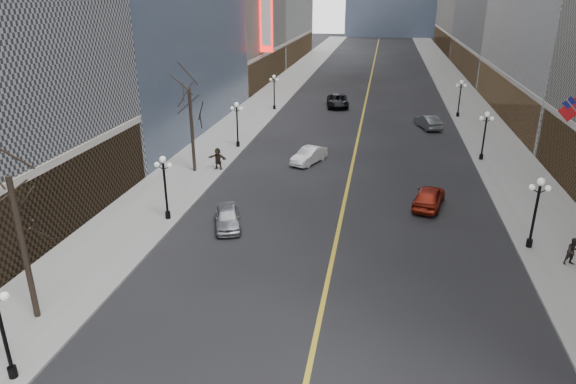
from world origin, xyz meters
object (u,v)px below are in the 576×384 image
at_px(streetlamp_west_3, 274,88).
at_px(car_nb_near, 227,217).
at_px(streetlamp_west_0, 0,320).
at_px(streetlamp_west_1, 165,181).
at_px(car_nb_mid, 309,155).
at_px(streetlamp_east_2, 485,131).
at_px(streetlamp_east_3, 460,95).
at_px(car_sb_mid, 429,197).
at_px(car_sb_far, 428,122).
at_px(streetlamp_east_1, 536,206).
at_px(streetlamp_west_2, 237,120).
at_px(car_nb_far, 338,101).

bearing_deg(streetlamp_west_3, car_nb_near, -83.10).
xyz_separation_m(streetlamp_west_0, streetlamp_west_3, (0.00, 52.00, 0.00)).
relative_size(streetlamp_west_1, car_nb_mid, 1.02).
xyz_separation_m(streetlamp_east_2, streetlamp_east_3, (0.00, 18.00, 0.00)).
distance_m(streetlamp_west_1, car_sb_mid, 18.97).
distance_m(streetlamp_east_2, streetlamp_west_0, 41.39).
relative_size(streetlamp_west_0, car_sb_mid, 0.96).
relative_size(streetlamp_west_1, car_sb_far, 0.96).
relative_size(streetlamp_east_3, car_nb_near, 1.09).
xyz_separation_m(streetlamp_east_2, streetlamp_west_1, (-23.60, -18.00, 0.00)).
distance_m(car_nb_near, car_sb_mid, 14.84).
relative_size(streetlamp_east_1, streetlamp_west_1, 1.00).
distance_m(streetlamp_west_2, streetlamp_west_3, 18.00).
distance_m(streetlamp_west_0, streetlamp_west_3, 52.00).
bearing_deg(car_nb_mid, streetlamp_west_2, 178.11).
bearing_deg(streetlamp_west_3, streetlamp_west_2, -90.00).
bearing_deg(car_sb_far, streetlamp_east_2, 90.42).
xyz_separation_m(streetlamp_west_2, car_nb_far, (8.14, 21.64, -2.07)).
bearing_deg(streetlamp_west_0, streetlamp_west_2, 90.00).
bearing_deg(streetlamp_west_2, streetlamp_west_3, 90.00).
height_order(streetlamp_east_1, car_sb_mid, streetlamp_east_1).
relative_size(streetlamp_west_3, car_nb_near, 1.09).
bearing_deg(car_sb_mid, streetlamp_east_3, -87.02).
distance_m(streetlamp_west_1, car_nb_mid, 16.52).
relative_size(car_nb_far, car_sb_mid, 1.27).
xyz_separation_m(streetlamp_west_2, car_sb_far, (19.51, 11.68, -2.13)).
bearing_deg(streetlamp_west_3, streetlamp_west_1, -90.00).
xyz_separation_m(streetlamp_west_1, car_nb_far, (8.14, 39.64, -2.07)).
distance_m(streetlamp_east_1, car_nb_mid, 21.49).
height_order(streetlamp_west_3, car_sb_far, streetlamp_west_3).
bearing_deg(car_nb_far, streetlamp_west_3, -164.49).
height_order(streetlamp_west_1, car_nb_mid, streetlamp_west_1).
relative_size(streetlamp_east_3, streetlamp_west_2, 1.00).
xyz_separation_m(streetlamp_east_2, car_nb_far, (-15.46, 21.64, -2.07)).
bearing_deg(streetlamp_east_3, streetlamp_east_2, -90.00).
distance_m(streetlamp_east_2, streetlamp_west_2, 23.60).
bearing_deg(car_nb_near, streetlamp_east_2, 24.81).
relative_size(streetlamp_west_0, car_nb_mid, 1.02).
bearing_deg(streetlamp_west_3, streetlamp_east_3, 0.00).
height_order(car_nb_near, car_nb_far, car_nb_far).
bearing_deg(streetlamp_west_0, streetlamp_east_3, 65.59).
relative_size(streetlamp_west_2, car_sb_far, 0.96).
height_order(streetlamp_east_2, streetlamp_west_2, same).
bearing_deg(car_nb_mid, car_sb_mid, -17.61).
relative_size(car_sb_mid, car_sb_far, 1.00).
distance_m(car_nb_far, car_sb_mid, 35.28).
distance_m(streetlamp_west_0, car_sb_far, 49.72).
relative_size(streetlamp_west_0, car_nb_far, 0.76).
xyz_separation_m(streetlamp_west_3, car_nb_mid, (7.80, -21.60, -2.17)).
bearing_deg(streetlamp_east_1, car_sb_far, 97.85).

